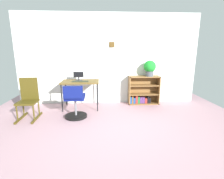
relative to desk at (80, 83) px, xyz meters
The scene contains 9 objects.
ground_plane 1.95m from the desk, 64.96° to the right, with size 6.24×6.24×0.00m, color #B38A96.
wall_back 1.09m from the desk, 32.85° to the left, with size 5.20×0.12×2.57m.
desk is the anchor object (origin of this frame).
monitor 0.19m from the desk, 123.07° to the left, with size 0.26×0.19×0.24m.
keyboard 0.10m from the desk, 83.25° to the right, with size 0.43×0.11×0.02m, color #2B3125.
office_chair 0.77m from the desk, 94.54° to the right, with size 0.52×0.55×0.81m.
rocking_chair 1.30m from the desk, 152.09° to the right, with size 0.42×0.64×0.94m.
bookshelf_low 1.83m from the desk, ahead, with size 0.88×0.30×0.82m.
potted_plant_on_shelf 1.99m from the desk, ahead, with size 0.34×0.34×0.45m.
Camera 1 is at (-0.21, -2.86, 1.58)m, focal length 27.35 mm.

